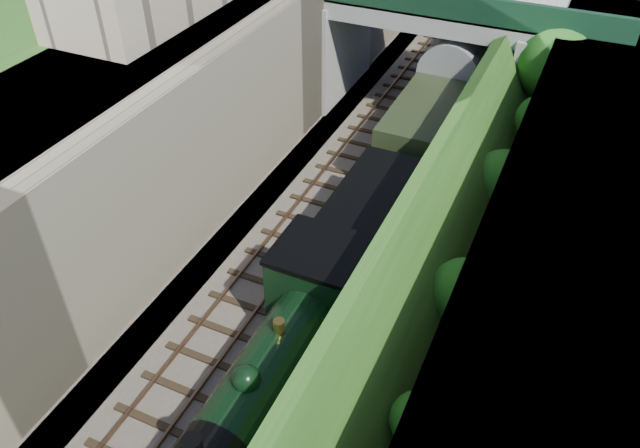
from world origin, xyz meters
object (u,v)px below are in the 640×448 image
(tree, at_px, (561,66))
(locomotive, at_px, (279,368))
(road_bridge, at_px, (459,40))
(tender, at_px, (371,227))

(tree, xyz_separation_m, locomotive, (-4.71, -17.59, -2.75))
(road_bridge, distance_m, tree, 5.49)
(tree, height_order, locomotive, tree)
(road_bridge, bearing_deg, tender, -88.83)
(tree, distance_m, tender, 11.66)
(locomotive, distance_m, tender, 7.37)
(locomotive, xyz_separation_m, tender, (-0.00, 7.36, -0.27))
(locomotive, height_order, tender, locomotive)
(tender, bearing_deg, tree, 65.26)
(road_bridge, xyz_separation_m, tender, (0.26, -12.50, -2.46))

